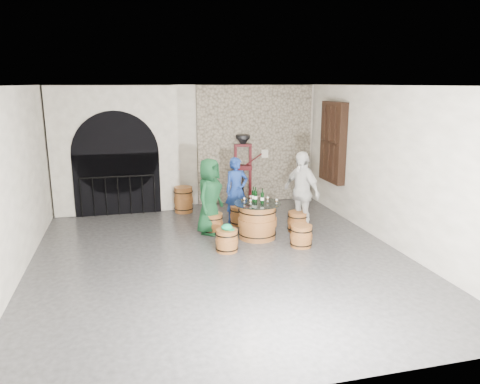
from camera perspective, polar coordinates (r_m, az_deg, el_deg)
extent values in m
plane|color=#2E2E31|center=(8.80, -2.47, -8.13)|extent=(8.00, 8.00, 0.00)
plane|color=silver|center=(12.24, -6.35, 5.72)|extent=(8.00, 0.00, 8.00)
plane|color=silver|center=(4.63, 7.47, -7.40)|extent=(8.00, 0.00, 8.00)
plane|color=silver|center=(8.40, -26.68, 0.76)|extent=(0.00, 8.00, 8.00)
plane|color=silver|center=(9.65, 18.26, 3.03)|extent=(0.00, 8.00, 8.00)
plane|color=beige|center=(8.18, -2.70, 13.19)|extent=(8.00, 8.00, 0.00)
cube|color=#A09580|center=(12.54, 1.90, 5.98)|extent=(3.20, 0.12, 3.18)
cube|color=silver|center=(11.88, -15.33, 5.09)|extent=(3.10, 0.50, 3.18)
cube|color=black|center=(11.77, -15.10, 0.93)|extent=(2.10, 0.03, 1.55)
cylinder|color=black|center=(11.63, -15.33, 4.66)|extent=(2.10, 0.03, 2.10)
cylinder|color=black|center=(11.66, -15.16, 1.85)|extent=(1.79, 0.04, 0.04)
cylinder|color=black|center=(11.82, -19.34, -0.73)|extent=(0.02, 0.02, 0.98)
cylinder|color=black|center=(11.80, -17.90, -0.65)|extent=(0.02, 0.02, 0.98)
cylinder|color=black|center=(11.78, -16.46, -0.57)|extent=(0.02, 0.02, 0.98)
cylinder|color=black|center=(11.77, -15.02, -0.49)|extent=(0.02, 0.02, 0.98)
cylinder|color=black|center=(11.76, -13.57, -0.41)|extent=(0.02, 0.02, 0.98)
cylinder|color=black|center=(11.77, -12.13, -0.32)|extent=(0.02, 0.02, 0.98)
cylinder|color=black|center=(11.78, -10.68, -0.24)|extent=(0.02, 0.02, 0.98)
cube|color=black|center=(11.65, 11.61, 6.12)|extent=(0.20, 1.10, 2.00)
cube|color=black|center=(11.63, 11.38, 6.12)|extent=(0.06, 0.88, 1.76)
cube|color=black|center=(11.64, 11.52, 6.12)|extent=(0.22, 0.92, 0.06)
cube|color=black|center=(11.38, 12.14, 5.93)|extent=(0.22, 0.06, 1.80)
cube|color=black|center=(11.64, 11.52, 6.12)|extent=(0.22, 0.06, 1.80)
cube|color=black|center=(11.90, 10.92, 6.31)|extent=(0.22, 0.06, 1.80)
cylinder|color=brown|center=(9.72, 2.19, -3.71)|extent=(0.77, 0.77, 0.73)
cylinder|color=brown|center=(9.72, 2.19, -3.71)|extent=(0.83, 0.83, 0.16)
torus|color=black|center=(9.80, 2.18, -5.10)|extent=(0.83, 0.83, 0.02)
torus|color=black|center=(9.65, 2.21, -2.30)|extent=(0.83, 0.83, 0.02)
cylinder|color=brown|center=(9.62, 2.21, -1.57)|extent=(0.79, 0.79, 0.02)
cylinder|color=black|center=(9.61, 2.21, -1.42)|extent=(1.01, 1.01, 0.01)
cylinder|color=brown|center=(10.08, -3.42, -3.99)|extent=(0.42, 0.42, 0.43)
cylinder|color=brown|center=(10.08, -3.42, -3.99)|extent=(0.45, 0.45, 0.09)
torus|color=black|center=(10.13, -3.40, -4.78)|extent=(0.46, 0.46, 0.02)
torus|color=black|center=(10.04, -3.43, -3.20)|extent=(0.46, 0.46, 0.02)
cylinder|color=brown|center=(10.02, -3.43, -2.77)|extent=(0.43, 0.43, 0.02)
cylinder|color=brown|center=(10.67, -0.06, -2.98)|extent=(0.42, 0.42, 0.43)
cylinder|color=brown|center=(10.67, -0.06, -2.98)|extent=(0.45, 0.45, 0.09)
torus|color=black|center=(10.71, -0.06, -3.73)|extent=(0.46, 0.46, 0.02)
torus|color=black|center=(10.63, -0.06, -2.23)|extent=(0.46, 0.46, 0.02)
cylinder|color=brown|center=(10.61, -0.06, -1.82)|extent=(0.43, 0.43, 0.02)
cylinder|color=brown|center=(10.27, 7.24, -3.76)|extent=(0.42, 0.42, 0.43)
cylinder|color=brown|center=(10.27, 7.24, -3.76)|extent=(0.45, 0.45, 0.09)
torus|color=black|center=(10.31, 7.22, -4.53)|extent=(0.46, 0.46, 0.02)
torus|color=black|center=(10.23, 7.27, -2.98)|extent=(0.46, 0.46, 0.02)
cylinder|color=brown|center=(10.20, 7.28, -2.56)|extent=(0.43, 0.43, 0.02)
cylinder|color=brown|center=(9.34, 7.69, -5.54)|extent=(0.42, 0.42, 0.43)
cylinder|color=brown|center=(9.34, 7.69, -5.54)|extent=(0.45, 0.45, 0.09)
torus|color=black|center=(9.39, 7.66, -6.38)|extent=(0.46, 0.46, 0.02)
torus|color=black|center=(9.29, 7.72, -4.69)|extent=(0.46, 0.46, 0.02)
cylinder|color=brown|center=(9.27, 7.73, -4.23)|extent=(0.43, 0.43, 0.02)
cylinder|color=brown|center=(9.00, -1.66, -6.15)|extent=(0.42, 0.42, 0.43)
cylinder|color=brown|center=(9.00, -1.66, -6.15)|extent=(0.45, 0.45, 0.09)
torus|color=black|center=(9.05, -1.65, -7.02)|extent=(0.46, 0.46, 0.02)
torus|color=black|center=(8.96, -1.67, -5.28)|extent=(0.46, 0.46, 0.02)
cylinder|color=brown|center=(8.93, -1.67, -4.80)|extent=(0.43, 0.43, 0.02)
ellipsoid|color=#0D975C|center=(8.91, -1.67, -4.43)|extent=(0.22, 0.22, 0.12)
cylinder|color=#0D975C|center=(8.92, -1.13, -4.75)|extent=(0.14, 0.14, 0.01)
imported|color=#103C1F|center=(9.94, -3.84, -0.53)|extent=(0.93, 0.97, 1.67)
imported|color=navy|center=(10.69, -0.44, 0.21)|extent=(0.62, 0.46, 1.57)
imported|color=silver|center=(10.12, 7.68, 0.03)|extent=(0.79, 1.15, 1.81)
cylinder|color=black|center=(9.65, 1.95, -0.64)|extent=(0.07, 0.07, 0.22)
cylinder|color=white|center=(9.65, 1.95, -0.69)|extent=(0.08, 0.08, 0.06)
cone|color=black|center=(9.62, 1.96, 0.09)|extent=(0.07, 0.07, 0.05)
cylinder|color=black|center=(9.61, 1.96, 0.41)|extent=(0.03, 0.03, 0.07)
cylinder|color=black|center=(9.54, 2.81, -0.81)|extent=(0.07, 0.07, 0.22)
cylinder|color=white|center=(9.55, 2.81, -0.86)|extent=(0.08, 0.08, 0.06)
cone|color=black|center=(9.51, 2.82, -0.08)|extent=(0.07, 0.07, 0.05)
cylinder|color=black|center=(9.50, 2.82, 0.25)|extent=(0.03, 0.03, 0.07)
cylinder|color=black|center=(9.71, 1.71, -0.55)|extent=(0.07, 0.07, 0.22)
cylinder|color=white|center=(9.71, 1.71, -0.61)|extent=(0.08, 0.08, 0.06)
cone|color=black|center=(9.68, 1.72, 0.17)|extent=(0.07, 0.07, 0.05)
cylinder|color=black|center=(9.66, 1.72, 0.48)|extent=(0.03, 0.03, 0.07)
cylinder|color=brown|center=(11.75, -7.11, -0.99)|extent=(0.46, 0.46, 0.64)
cylinder|color=brown|center=(11.75, -7.11, -0.99)|extent=(0.49, 0.49, 0.14)
torus|color=black|center=(11.80, -7.08, -2.02)|extent=(0.50, 0.50, 0.02)
torus|color=black|center=(11.70, -7.14, 0.04)|extent=(0.50, 0.50, 0.02)
cylinder|color=brown|center=(11.67, -7.15, 0.58)|extent=(0.47, 0.47, 0.02)
cube|color=#440B12|center=(12.51, 0.37, -1.27)|extent=(0.58, 0.50, 0.10)
cube|color=#440B12|center=(12.30, 0.37, 3.10)|extent=(0.51, 0.37, 0.12)
cube|color=#440B12|center=(12.21, 0.38, 5.87)|extent=(0.48, 0.20, 0.07)
cylinder|color=black|center=(12.38, 0.37, 1.19)|extent=(0.06, 0.06, 1.00)
cylinder|color=black|center=(12.18, 0.38, 6.95)|extent=(0.38, 0.38, 0.09)
cone|color=black|center=(12.19, 0.38, 6.39)|extent=(0.38, 0.38, 0.20)
cube|color=#440B12|center=(12.32, -0.55, 2.31)|extent=(0.08, 0.08, 1.60)
cube|color=#440B12|center=(12.35, 1.30, 2.34)|extent=(0.08, 0.08, 1.60)
cylinder|color=#440B12|center=(12.25, 1.79, 4.15)|extent=(0.43, 0.10, 0.31)
cube|color=silver|center=(12.57, 3.09, 4.84)|extent=(0.18, 0.10, 0.22)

